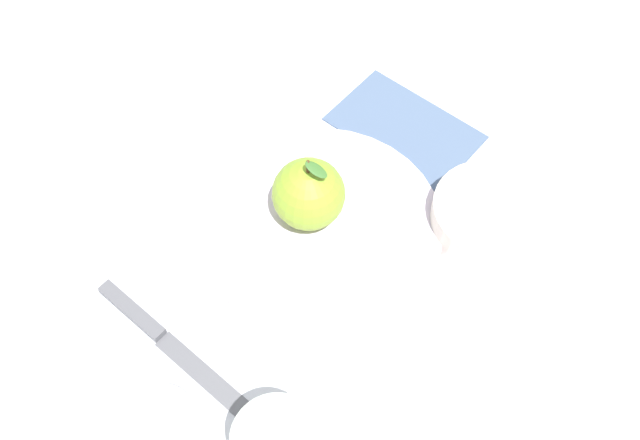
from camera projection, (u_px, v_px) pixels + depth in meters
The scene contains 7 objects.
ground_plane at pixel (287, 246), 0.76m from camera, with size 2.40×2.40×0.00m, color silver.
dinner_plate at pixel (320, 226), 0.76m from camera, with size 0.25×0.25×0.02m.
apple at pixel (308, 194), 0.73m from camera, with size 0.07×0.07×0.09m.
side_bowl at pixel (489, 215), 0.75m from camera, with size 0.12×0.12×0.04m.
knife at pixel (165, 340), 0.70m from camera, with size 0.22×0.03×0.01m.
spoon at pixel (158, 394), 0.67m from camera, with size 0.16×0.03×0.01m.
linen_napkin at pixel (405, 128), 0.84m from camera, with size 0.10×0.16×0.00m, color slate.
Camera 1 is at (0.27, -0.29, 0.65)m, focal length 41.92 mm.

